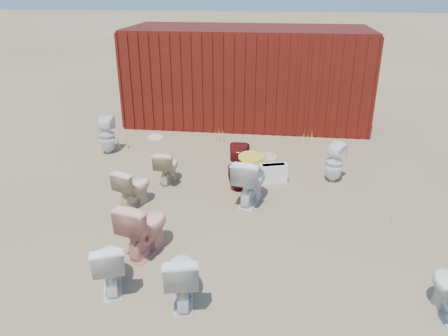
# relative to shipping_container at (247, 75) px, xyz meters

# --- Properties ---
(ground) EXTENTS (100.00, 100.00, 0.00)m
(ground) POSITION_rel_shipping_container_xyz_m (0.00, -5.20, -1.20)
(ground) COLOR brown
(ground) RESTS_ON ground
(shipping_container) EXTENTS (6.00, 2.40, 2.40)m
(shipping_container) POSITION_rel_shipping_container_xyz_m (0.00, 0.00, 0.00)
(shipping_container) COLOR #4E140D
(shipping_container) RESTS_ON ground
(toilet_front_a) EXTENTS (0.61, 0.77, 0.69)m
(toilet_front_a) POSITION_rel_shipping_container_xyz_m (-1.04, -7.19, -0.85)
(toilet_front_a) COLOR white
(toilet_front_a) RESTS_ON ground
(toilet_front_pink) EXTENTS (0.66, 0.89, 0.81)m
(toilet_front_pink) POSITION_rel_shipping_container_xyz_m (-0.85, -6.39, -0.79)
(toilet_front_pink) COLOR #F09C8A
(toilet_front_pink) RESTS_ON ground
(toilet_front_c) EXTENTS (0.55, 0.78, 0.72)m
(toilet_front_c) POSITION_rel_shipping_container_xyz_m (-0.13, -7.32, -0.84)
(toilet_front_c) COLOR silver
(toilet_front_c) RESTS_ON ground
(toilet_front_maroon) EXTENTS (0.38, 0.39, 0.84)m
(toilet_front_maroon) POSITION_rel_shipping_container_xyz_m (0.21, -4.28, -0.78)
(toilet_front_maroon) COLOR #540E0F
(toilet_front_maroon) RESTS_ON ground
(toilet_back_a) EXTENTS (0.40, 0.41, 0.81)m
(toilet_back_a) POSITION_rel_shipping_container_xyz_m (-2.79, -2.83, -0.80)
(toilet_back_a) COLOR white
(toilet_back_a) RESTS_ON ground
(toilet_back_beige_left) EXTENTS (0.40, 0.66, 0.65)m
(toilet_back_beige_left) POSITION_rel_shipping_container_xyz_m (-1.11, -4.15, -0.88)
(toilet_back_beige_left) COLOR beige
(toilet_back_beige_left) RESTS_ON ground
(toilet_back_beige_right) EXTENTS (0.61, 0.76, 0.67)m
(toilet_back_beige_right) POSITION_rel_shipping_container_xyz_m (-1.44, -5.08, -0.86)
(toilet_back_beige_right) COLOR beige
(toilet_back_beige_right) RESTS_ON ground
(toilet_back_yellowlid) EXTENTS (0.63, 0.88, 0.81)m
(toilet_back_yellowlid) POSITION_rel_shipping_container_xyz_m (0.46, -4.72, -0.79)
(toilet_back_yellowlid) COLOR white
(toilet_back_yellowlid) RESTS_ON ground
(toilet_back_e) EXTENTS (0.47, 0.47, 0.75)m
(toilet_back_e) POSITION_rel_shipping_container_xyz_m (1.93, -3.67, -0.83)
(toilet_back_e) COLOR white
(toilet_back_e) RESTS_ON ground
(yellow_lid) EXTENTS (0.41, 0.52, 0.02)m
(yellow_lid) POSITION_rel_shipping_container_xyz_m (0.46, -4.72, -0.37)
(yellow_lid) COLOR gold
(yellow_lid) RESTS_ON toilet_back_yellowlid
(loose_tank) EXTENTS (0.54, 0.34, 0.35)m
(loose_tank) POSITION_rel_shipping_container_xyz_m (0.82, -3.86, -1.02)
(loose_tank) COLOR white
(loose_tank) RESTS_ON ground
(loose_lid_near) EXTENTS (0.48, 0.56, 0.02)m
(loose_lid_near) POSITION_rel_shipping_container_xyz_m (0.68, -2.64, -1.19)
(loose_lid_near) COLOR #BAB187
(loose_lid_near) RESTS_ON ground
(loose_lid_far) EXTENTS (0.56, 0.59, 0.02)m
(loose_lid_far) POSITION_rel_shipping_container_xyz_m (-2.04, -1.73, -1.19)
(loose_lid_far) COLOR beige
(loose_lid_far) RESTS_ON ground
(weed_clump_a) EXTENTS (0.36, 0.36, 0.27)m
(weed_clump_a) POSITION_rel_shipping_container_xyz_m (-2.55, -2.48, -1.06)
(weed_clump_a) COLOR #B5A548
(weed_clump_a) RESTS_ON ground
(weed_clump_b) EXTENTS (0.32, 0.32, 0.28)m
(weed_clump_b) POSITION_rel_shipping_container_xyz_m (0.63, -2.83, -1.06)
(weed_clump_b) COLOR #B5A548
(weed_clump_b) RESTS_ON ground
(weed_clump_c) EXTENTS (0.36, 0.36, 0.33)m
(weed_clump_c) POSITION_rel_shipping_container_xyz_m (2.12, -2.61, -1.04)
(weed_clump_c) COLOR #B5A548
(weed_clump_c) RESTS_ON ground
(weed_clump_d) EXTENTS (0.30, 0.30, 0.26)m
(weed_clump_d) POSITION_rel_shipping_container_xyz_m (-0.44, -1.70, -1.07)
(weed_clump_d) COLOR #B5A548
(weed_clump_d) RESTS_ON ground
(weed_clump_e) EXTENTS (0.34, 0.34, 0.30)m
(weed_clump_e) POSITION_rel_shipping_container_xyz_m (1.55, -1.76, -1.05)
(weed_clump_e) COLOR #B5A548
(weed_clump_e) RESTS_ON ground
(weed_clump_f) EXTENTS (0.28, 0.28, 0.25)m
(weed_clump_f) POSITION_rel_shipping_container_xyz_m (2.68, -4.95, -1.08)
(weed_clump_f) COLOR #B5A548
(weed_clump_f) RESTS_ON ground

